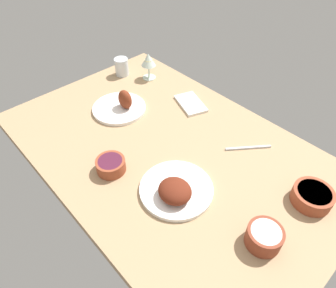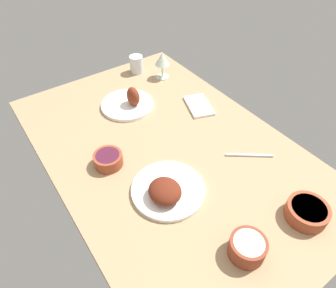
{
  "view_description": "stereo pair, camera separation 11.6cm",
  "coord_description": "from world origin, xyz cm",
  "px_view_note": "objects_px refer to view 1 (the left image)",
  "views": [
    {
      "loc": [
        -64.53,
        59.81,
        90.4
      ],
      "look_at": [
        0.0,
        0.0,
        6.0
      ],
      "focal_mm": 32.19,
      "sensor_mm": 36.0,
      "label": 1
    },
    {
      "loc": [
        -71.82,
        50.82,
        90.4
      ],
      "look_at": [
        0.0,
        0.0,
        6.0
      ],
      "focal_mm": 32.19,
      "sensor_mm": 36.0,
      "label": 2
    }
  ],
  "objects_px": {
    "bowl_cream": "(264,236)",
    "bowl_onions": "(111,165)",
    "folded_napkin": "(191,104)",
    "plate_center_main": "(176,190)",
    "bowl_soup": "(312,196)",
    "water_tumbler": "(122,67)",
    "wine_glass": "(148,61)",
    "plate_far_side": "(121,106)",
    "fork_loose": "(248,148)"
  },
  "relations": [
    {
      "from": "bowl_cream",
      "to": "bowl_onions",
      "type": "relative_size",
      "value": 1.0
    },
    {
      "from": "bowl_onions",
      "to": "folded_napkin",
      "type": "height_order",
      "value": "bowl_onions"
    },
    {
      "from": "plate_center_main",
      "to": "bowl_soup",
      "type": "distance_m",
      "value": 0.47
    },
    {
      "from": "water_tumbler",
      "to": "wine_glass",
      "type": "bearing_deg",
      "value": -146.48
    },
    {
      "from": "plate_far_side",
      "to": "bowl_onions",
      "type": "distance_m",
      "value": 0.38
    },
    {
      "from": "bowl_onions",
      "to": "plate_center_main",
      "type": "bearing_deg",
      "value": -158.04
    },
    {
      "from": "bowl_onions",
      "to": "folded_napkin",
      "type": "distance_m",
      "value": 0.53
    },
    {
      "from": "bowl_onions",
      "to": "fork_loose",
      "type": "height_order",
      "value": "bowl_onions"
    },
    {
      "from": "plate_center_main",
      "to": "bowl_soup",
      "type": "relative_size",
      "value": 1.93
    },
    {
      "from": "bowl_onions",
      "to": "fork_loose",
      "type": "distance_m",
      "value": 0.55
    },
    {
      "from": "bowl_cream",
      "to": "fork_loose",
      "type": "relative_size",
      "value": 0.59
    },
    {
      "from": "plate_center_main",
      "to": "bowl_soup",
      "type": "bearing_deg",
      "value": -136.56
    },
    {
      "from": "bowl_cream",
      "to": "wine_glass",
      "type": "bearing_deg",
      "value": -20.52
    },
    {
      "from": "plate_far_side",
      "to": "plate_center_main",
      "type": "height_order",
      "value": "plate_far_side"
    },
    {
      "from": "bowl_soup",
      "to": "wine_glass",
      "type": "xyz_separation_m",
      "value": [
        0.99,
        -0.11,
        0.07
      ]
    },
    {
      "from": "plate_center_main",
      "to": "folded_napkin",
      "type": "xyz_separation_m",
      "value": [
        0.33,
        -0.42,
        -0.02
      ]
    },
    {
      "from": "plate_far_side",
      "to": "fork_loose",
      "type": "xyz_separation_m",
      "value": [
        -0.56,
        -0.22,
        -0.02
      ]
    },
    {
      "from": "plate_far_side",
      "to": "water_tumbler",
      "type": "height_order",
      "value": "plate_far_side"
    },
    {
      "from": "bowl_soup",
      "to": "water_tumbler",
      "type": "distance_m",
      "value": 1.12
    },
    {
      "from": "plate_center_main",
      "to": "water_tumbler",
      "type": "height_order",
      "value": "water_tumbler"
    },
    {
      "from": "plate_far_side",
      "to": "wine_glass",
      "type": "distance_m",
      "value": 0.32
    },
    {
      "from": "wine_glass",
      "to": "water_tumbler",
      "type": "xyz_separation_m",
      "value": [
        0.13,
        0.08,
        -0.05
      ]
    },
    {
      "from": "bowl_soup",
      "to": "water_tumbler",
      "type": "bearing_deg",
      "value": -1.32
    },
    {
      "from": "wine_glass",
      "to": "folded_napkin",
      "type": "distance_m",
      "value": 0.33
    },
    {
      "from": "plate_center_main",
      "to": "water_tumbler",
      "type": "distance_m",
      "value": 0.85
    },
    {
      "from": "bowl_cream",
      "to": "water_tumbler",
      "type": "height_order",
      "value": "water_tumbler"
    },
    {
      "from": "plate_far_side",
      "to": "bowl_soup",
      "type": "height_order",
      "value": "plate_far_side"
    },
    {
      "from": "wine_glass",
      "to": "fork_loose",
      "type": "distance_m",
      "value": 0.7
    },
    {
      "from": "plate_far_side",
      "to": "bowl_cream",
      "type": "distance_m",
      "value": 0.85
    },
    {
      "from": "water_tumbler",
      "to": "fork_loose",
      "type": "distance_m",
      "value": 0.82
    },
    {
      "from": "bowl_cream",
      "to": "wine_glass",
      "type": "xyz_separation_m",
      "value": [
        0.97,
        -0.36,
        0.06
      ]
    },
    {
      "from": "bowl_soup",
      "to": "folded_napkin",
      "type": "distance_m",
      "value": 0.68
    },
    {
      "from": "wine_glass",
      "to": "bowl_onions",
      "type": "bearing_deg",
      "value": 127.36
    },
    {
      "from": "plate_far_side",
      "to": "folded_napkin",
      "type": "height_order",
      "value": "plate_far_side"
    },
    {
      "from": "wine_glass",
      "to": "fork_loose",
      "type": "height_order",
      "value": "wine_glass"
    },
    {
      "from": "bowl_cream",
      "to": "bowl_soup",
      "type": "xyz_separation_m",
      "value": [
        -0.02,
        -0.25,
        -0.01
      ]
    },
    {
      "from": "plate_center_main",
      "to": "bowl_onions",
      "type": "height_order",
      "value": "plate_center_main"
    },
    {
      "from": "plate_center_main",
      "to": "wine_glass",
      "type": "distance_m",
      "value": 0.78
    },
    {
      "from": "plate_far_side",
      "to": "bowl_cream",
      "type": "xyz_separation_m",
      "value": [
        -0.84,
        0.08,
        0.01
      ]
    },
    {
      "from": "bowl_soup",
      "to": "wine_glass",
      "type": "height_order",
      "value": "wine_glass"
    },
    {
      "from": "bowl_onions",
      "to": "fork_loose",
      "type": "bearing_deg",
      "value": -120.81
    },
    {
      "from": "bowl_onions",
      "to": "plate_far_side",
      "type": "bearing_deg",
      "value": -41.98
    },
    {
      "from": "plate_center_main",
      "to": "bowl_soup",
      "type": "xyz_separation_m",
      "value": [
        -0.34,
        -0.32,
        0.01
      ]
    },
    {
      "from": "bowl_soup",
      "to": "bowl_onions",
      "type": "bearing_deg",
      "value": 35.64
    },
    {
      "from": "plate_far_side",
      "to": "bowl_onions",
      "type": "xyz_separation_m",
      "value": [
        -0.28,
        0.25,
        0.01
      ]
    },
    {
      "from": "plate_far_side",
      "to": "water_tumbler",
      "type": "bearing_deg",
      "value": -37.65
    },
    {
      "from": "wine_glass",
      "to": "fork_loose",
      "type": "relative_size",
      "value": 0.74
    },
    {
      "from": "folded_napkin",
      "to": "fork_loose",
      "type": "distance_m",
      "value": 0.37
    },
    {
      "from": "water_tumbler",
      "to": "fork_loose",
      "type": "height_order",
      "value": "water_tumbler"
    },
    {
      "from": "bowl_cream",
      "to": "water_tumbler",
      "type": "bearing_deg",
      "value": -14.25
    }
  ]
}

